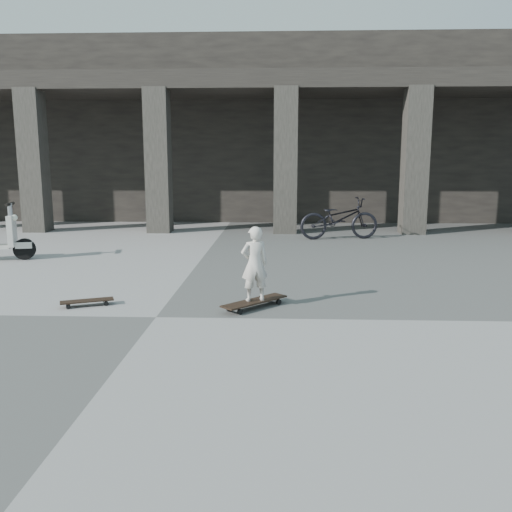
{
  "coord_description": "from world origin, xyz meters",
  "views": [
    {
      "loc": [
        1.61,
        -6.82,
        2.04
      ],
      "look_at": [
        1.28,
        1.01,
        0.65
      ],
      "focal_mm": 38.0,
      "sensor_mm": 36.0,
      "label": 1
    }
  ],
  "objects_px": {
    "skateboard_spare": "(87,301)",
    "child": "(254,264)",
    "bicycle": "(339,218)",
    "longboard": "(255,302)"
  },
  "relations": [
    {
      "from": "skateboard_spare",
      "to": "child",
      "type": "bearing_deg",
      "value": -22.55
    },
    {
      "from": "skateboard_spare",
      "to": "bicycle",
      "type": "height_order",
      "value": "bicycle"
    },
    {
      "from": "longboard",
      "to": "child",
      "type": "relative_size",
      "value": 0.9
    },
    {
      "from": "skateboard_spare",
      "to": "bicycle",
      "type": "distance_m",
      "value": 8.04
    },
    {
      "from": "child",
      "to": "skateboard_spare",
      "type": "bearing_deg",
      "value": -17.98
    },
    {
      "from": "longboard",
      "to": "child",
      "type": "height_order",
      "value": "child"
    },
    {
      "from": "child",
      "to": "bicycle",
      "type": "relative_size",
      "value": 0.51
    },
    {
      "from": "longboard",
      "to": "skateboard_spare",
      "type": "xyz_separation_m",
      "value": [
        -2.38,
        -0.0,
        -0.02
      ]
    },
    {
      "from": "longboard",
      "to": "bicycle",
      "type": "bearing_deg",
      "value": 28.3
    },
    {
      "from": "skateboard_spare",
      "to": "child",
      "type": "relative_size",
      "value": 0.71
    }
  ]
}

